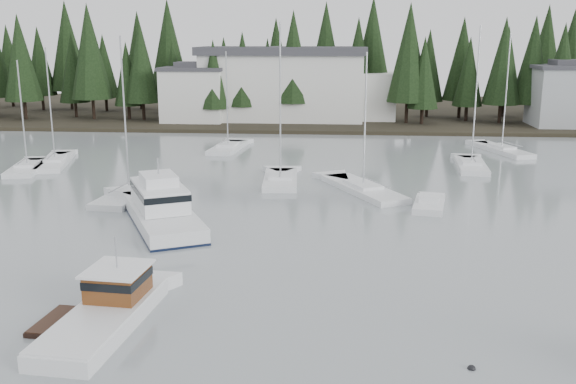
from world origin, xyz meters
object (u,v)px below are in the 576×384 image
house_west (194,93)px  sailboat_9 (471,167)px  sailboat_3 (130,196)px  sailboat_7 (363,191)px  harbor_inn (296,85)px  sailboat_12 (28,170)px  runabout_1 (429,206)px  sailboat_11 (55,164)px  lobster_boat_brown (105,314)px  sailboat_2 (228,149)px  sailboat_6 (502,151)px  house_east_a (570,95)px  cabin_cruiser_center (161,212)px  sailboat_4 (281,182)px

house_west → sailboat_9: bearing=-40.9°
sailboat_3 → sailboat_7: 19.54m
harbor_inn → sailboat_12: 45.60m
sailboat_12 → sailboat_9: bearing=-96.1°
sailboat_7 → runabout_1: (4.89, -4.91, 0.08)m
sailboat_7 → sailboat_11: 32.77m
sailboat_11 → sailboat_12: size_ratio=1.10×
lobster_boat_brown → sailboat_7: 29.80m
lobster_boat_brown → runabout_1: bearing=-33.4°
sailboat_2 → sailboat_6: 31.54m
house_east_a → cabin_cruiser_center: (-44.93, -50.89, -4.11)m
house_east_a → runabout_1: house_east_a is taller
house_east_a → cabin_cruiser_center: size_ratio=0.83×
house_west → sailboat_12: sailboat_12 is taller
sailboat_3 → runabout_1: 24.16m
sailboat_2 → house_west: bearing=27.8°
house_west → sailboat_4: sailboat_4 is taller
house_west → cabin_cruiser_center: bearing=-80.1°
sailboat_6 → sailboat_12: 51.32m
sailboat_9 → sailboat_12: (-43.99, -4.65, -0.03)m
cabin_cruiser_center → sailboat_11: size_ratio=1.03×
sailboat_7 → runabout_1: 6.93m
cabin_cruiser_center → sailboat_6: bearing=-71.0°
harbor_inn → lobster_boat_brown: 72.00m
sailboat_3 → sailboat_7: bearing=-73.8°
sailboat_6 → sailboat_12: size_ratio=1.23×
harbor_inn → sailboat_6: (25.19, -24.04, -5.70)m
sailboat_2 → sailboat_9: bearing=-102.3°
lobster_boat_brown → sailboat_6: (29.29, 47.65, -0.42)m
sailboat_9 → sailboat_7: bearing=139.8°
house_west → sailboat_6: (40.24, -20.70, -4.58)m
sailboat_7 → sailboat_2: bearing=10.2°
sailboat_2 → house_east_a: bearing=-59.6°
harbor_inn → sailboat_4: sailboat_4 is taller
harbor_inn → sailboat_7: 45.94m
house_west → sailboat_3: (4.46, -44.89, -4.58)m
sailboat_11 → sailboat_12: 3.45m
sailboat_3 → sailboat_11: (-12.10, 13.09, -0.01)m
harbor_inn → lobster_boat_brown: (-4.10, -71.69, -5.28)m
house_east_a → sailboat_7: size_ratio=0.87×
lobster_boat_brown → sailboat_11: sailboat_11 is taller
house_east_a → sailboat_2: 50.02m
sailboat_4 → sailboat_7: bearing=-115.4°
sailboat_7 → sailboat_11: bearing=45.9°
sailboat_2 → sailboat_12: 22.19m
sailboat_3 → sailboat_7: (19.23, 3.48, -0.02)m
lobster_boat_brown → sailboat_9: 44.98m
harbor_inn → sailboat_6: 35.28m
house_west → sailboat_9: size_ratio=0.66×
cabin_cruiser_center → sailboat_12: bearing=20.9°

